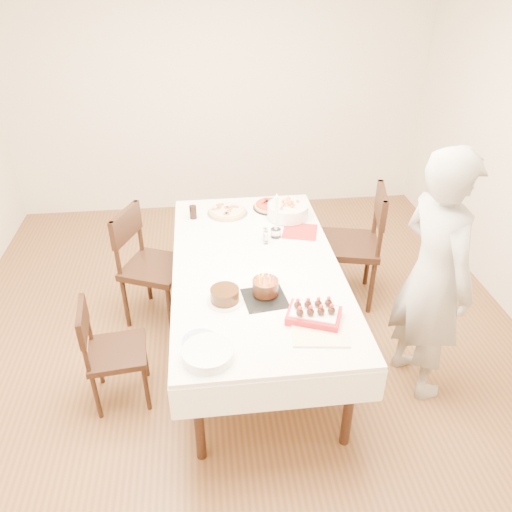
{
  "coord_description": "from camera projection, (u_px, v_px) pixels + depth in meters",
  "views": [
    {
      "loc": [
        -0.23,
        -2.88,
        2.63
      ],
      "look_at": [
        0.11,
        0.0,
        0.81
      ],
      "focal_mm": 35.0,
      "sensor_mm": 36.0,
      "label": 1
    }
  ],
  "objects": [
    {
      "name": "floor",
      "position": [
        242.0,
        346.0,
        3.84
      ],
      "size": [
        5.0,
        5.0,
        0.0
      ],
      "primitive_type": "plane",
      "color": "brown",
      "rests_on": "ground"
    },
    {
      "name": "wall_back",
      "position": [
        218.0,
        88.0,
        5.23
      ],
      "size": [
        4.5,
        0.04,
        2.7
      ],
      "primitive_type": "cube",
      "color": "beige",
      "rests_on": "floor"
    },
    {
      "name": "dining_table",
      "position": [
        256.0,
        307.0,
        3.65
      ],
      "size": [
        1.86,
        2.41,
        0.75
      ],
      "primitive_type": "cube",
      "rotation": [
        0.0,
        0.0,
        -0.38
      ],
      "color": "white",
      "rests_on": "floor"
    },
    {
      "name": "chair_right_savory",
      "position": [
        348.0,
        245.0,
        4.13
      ],
      "size": [
        0.64,
        0.64,
        1.03
      ],
      "primitive_type": null,
      "rotation": [
        0.0,
        0.0,
        -0.24
      ],
      "color": "black",
      "rests_on": "floor"
    },
    {
      "name": "chair_left_savory",
      "position": [
        155.0,
        268.0,
        3.91
      ],
      "size": [
        0.64,
        0.64,
        0.95
      ],
      "primitive_type": null,
      "rotation": [
        0.0,
        0.0,
        2.74
      ],
      "color": "black",
      "rests_on": "floor"
    },
    {
      "name": "chair_left_dessert",
      "position": [
        117.0,
        352.0,
        3.22
      ],
      "size": [
        0.44,
        0.44,
        0.78
      ],
      "primitive_type": null,
      "rotation": [
        0.0,
        0.0,
        3.25
      ],
      "color": "black",
      "rests_on": "floor"
    },
    {
      "name": "person",
      "position": [
        433.0,
        278.0,
        3.12
      ],
      "size": [
        0.55,
        0.71,
        1.72
      ],
      "primitive_type": "imported",
      "rotation": [
        0.0,
        0.0,
        1.8
      ],
      "color": "#AAA5A0",
      "rests_on": "floor"
    },
    {
      "name": "pizza_white",
      "position": [
        227.0,
        212.0,
        4.08
      ],
      "size": [
        0.37,
        0.37,
        0.04
      ],
      "primitive_type": "cylinder",
      "rotation": [
        0.0,
        0.0,
        -0.12
      ],
      "color": "beige",
      "rests_on": "dining_table"
    },
    {
      "name": "pizza_pepperoni",
      "position": [
        270.0,
        206.0,
        4.17
      ],
      "size": [
        0.36,
        0.36,
        0.04
      ],
      "primitive_type": "cylinder",
      "rotation": [
        0.0,
        0.0,
        -0.3
      ],
      "color": "red",
      "rests_on": "dining_table"
    },
    {
      "name": "red_placemat",
      "position": [
        300.0,
        232.0,
        3.84
      ],
      "size": [
        0.32,
        0.32,
        0.01
      ],
      "primitive_type": "cube",
      "rotation": [
        0.0,
        0.0,
        -0.28
      ],
      "color": "#B21E1E",
      "rests_on": "dining_table"
    },
    {
      "name": "pasta_bowl",
      "position": [
        288.0,
        211.0,
        4.01
      ],
      "size": [
        0.43,
        0.43,
        0.11
      ],
      "primitive_type": "cylinder",
      "rotation": [
        0.0,
        0.0,
        0.38
      ],
      "color": "white",
      "rests_on": "dining_table"
    },
    {
      "name": "taper_candle",
      "position": [
        276.0,
        216.0,
        3.68
      ],
      "size": [
        0.1,
        0.1,
        0.36
      ],
      "primitive_type": "cylinder",
      "rotation": [
        0.0,
        0.0,
        0.33
      ],
      "color": "white",
      "rests_on": "dining_table"
    },
    {
      "name": "shaker_pair",
      "position": [
        266.0,
        238.0,
        3.66
      ],
      "size": [
        0.09,
        0.09,
        0.1
      ],
      "primitive_type": null,
      "rotation": [
        0.0,
        0.0,
        0.01
      ],
      "color": "white",
      "rests_on": "dining_table"
    },
    {
      "name": "cola_glass",
      "position": [
        193.0,
        212.0,
        4.0
      ],
      "size": [
        0.07,
        0.07,
        0.11
      ],
      "primitive_type": "cylinder",
      "rotation": [
        0.0,
        0.0,
        0.23
      ],
      "color": "black",
      "rests_on": "dining_table"
    },
    {
      "name": "layer_cake",
      "position": [
        225.0,
        295.0,
        3.07
      ],
      "size": [
        0.29,
        0.29,
        0.09
      ],
      "primitive_type": "cylinder",
      "rotation": [
        0.0,
        0.0,
        -0.31
      ],
      "color": "#351D0D",
      "rests_on": "dining_table"
    },
    {
      "name": "cake_board",
      "position": [
        265.0,
        299.0,
        3.12
      ],
      "size": [
        0.29,
        0.29,
        0.01
      ],
      "primitive_type": "cube",
      "rotation": [
        0.0,
        0.0,
        0.13
      ],
      "color": "black",
      "rests_on": "dining_table"
    },
    {
      "name": "birthday_cake",
      "position": [
        265.0,
        282.0,
        3.11
      ],
      "size": [
        0.19,
        0.19,
        0.16
      ],
      "primitive_type": "cylinder",
      "rotation": [
        0.0,
        0.0,
        0.16
      ],
      "color": "#371F0F",
      "rests_on": "dining_table"
    },
    {
      "name": "strawberry_box",
      "position": [
        314.0,
        314.0,
        2.92
      ],
      "size": [
        0.36,
        0.31,
        0.08
      ],
      "primitive_type": null,
      "rotation": [
        0.0,
        0.0,
        -0.38
      ],
      "color": "#A51218",
      "rests_on": "dining_table"
    },
    {
      "name": "box_lid",
      "position": [
        320.0,
        335.0,
        2.82
      ],
      "size": [
        0.34,
        0.25,
        0.03
      ],
      "primitive_type": "cube",
      "rotation": [
        0.0,
        0.0,
        -0.13
      ],
      "color": "beige",
      "rests_on": "dining_table"
    },
    {
      "name": "plate_stack",
      "position": [
        208.0,
        353.0,
        2.66
      ],
      "size": [
        0.36,
        0.36,
        0.06
      ],
      "primitive_type": "cylinder",
      "rotation": [
        0.0,
        0.0,
        0.37
      ],
      "color": "white",
      "rests_on": "dining_table"
    },
    {
      "name": "china_plate",
      "position": [
        200.0,
        340.0,
        2.78
      ],
      "size": [
        0.23,
        0.23,
        0.01
      ],
      "primitive_type": "cylinder",
      "rotation": [
        0.0,
        0.0,
        -0.19
      ],
      "color": "white",
      "rests_on": "dining_table"
    }
  ]
}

